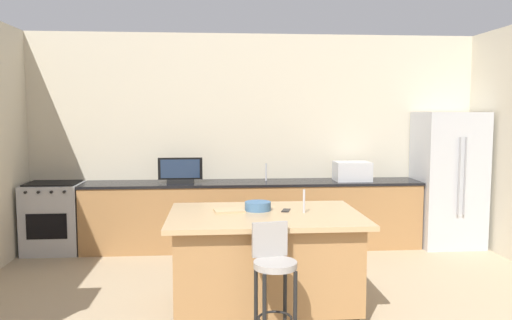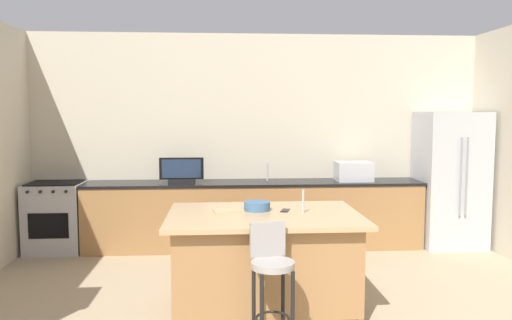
{
  "view_description": "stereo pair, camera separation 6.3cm",
  "coord_description": "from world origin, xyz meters",
  "px_view_note": "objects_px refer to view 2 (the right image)",
  "views": [
    {
      "loc": [
        -0.55,
        -1.96,
        1.85
      ],
      "look_at": [
        -0.13,
        3.43,
        1.34
      ],
      "focal_mm": 35.28,
      "sensor_mm": 36.0,
      "label": 1
    },
    {
      "loc": [
        -0.49,
        -1.97,
        1.85
      ],
      "look_at": [
        -0.13,
        3.43,
        1.34
      ],
      "focal_mm": 35.28,
      "sensor_mm": 36.0,
      "label": 2
    }
  ],
  "objects_px": {
    "fruit_bowl": "(257,206)",
    "cell_phone": "(285,210)",
    "bar_stool_center": "(272,274)",
    "refrigerator": "(450,179)",
    "cutting_board": "(228,210)",
    "kitchen_island": "(264,260)",
    "microwave": "(354,171)",
    "tv_monitor": "(182,171)",
    "range_oven": "(56,217)",
    "tv_remote": "(252,208)"
  },
  "relations": [
    {
      "from": "fruit_bowl",
      "to": "cell_phone",
      "type": "height_order",
      "value": "fruit_bowl"
    },
    {
      "from": "bar_stool_center",
      "to": "cell_phone",
      "type": "xyz_separation_m",
      "value": [
        0.22,
        0.89,
        0.33
      ]
    },
    {
      "from": "refrigerator",
      "to": "bar_stool_center",
      "type": "relative_size",
      "value": 1.89
    },
    {
      "from": "cutting_board",
      "to": "refrigerator",
      "type": "bearing_deg",
      "value": 32.49
    },
    {
      "from": "kitchen_island",
      "to": "microwave",
      "type": "height_order",
      "value": "microwave"
    },
    {
      "from": "microwave",
      "to": "tv_monitor",
      "type": "distance_m",
      "value": 2.34
    },
    {
      "from": "microwave",
      "to": "cutting_board",
      "type": "height_order",
      "value": "microwave"
    },
    {
      "from": "refrigerator",
      "to": "range_oven",
      "type": "bearing_deg",
      "value": 179.35
    },
    {
      "from": "kitchen_island",
      "to": "cutting_board",
      "type": "height_order",
      "value": "cutting_board"
    },
    {
      "from": "refrigerator",
      "to": "cell_phone",
      "type": "xyz_separation_m",
      "value": [
        -2.54,
        -1.98,
        -0.01
      ]
    },
    {
      "from": "kitchen_island",
      "to": "range_oven",
      "type": "height_order",
      "value": "range_oven"
    },
    {
      "from": "tv_monitor",
      "to": "cell_phone",
      "type": "relative_size",
      "value": 3.9
    },
    {
      "from": "bar_stool_center",
      "to": "fruit_bowl",
      "type": "distance_m",
      "value": 1.01
    },
    {
      "from": "refrigerator",
      "to": "kitchen_island",
      "type": "bearing_deg",
      "value": -142.86
    },
    {
      "from": "tv_remote",
      "to": "cutting_board",
      "type": "relative_size",
      "value": 0.6
    },
    {
      "from": "tv_monitor",
      "to": "kitchen_island",
      "type": "bearing_deg",
      "value": -66.09
    },
    {
      "from": "fruit_bowl",
      "to": "cutting_board",
      "type": "xyz_separation_m",
      "value": [
        -0.28,
        -0.03,
        -0.03
      ]
    },
    {
      "from": "cell_phone",
      "to": "cutting_board",
      "type": "relative_size",
      "value": 0.53
    },
    {
      "from": "cell_phone",
      "to": "microwave",
      "type": "bearing_deg",
      "value": 76.32
    },
    {
      "from": "kitchen_island",
      "to": "microwave",
      "type": "bearing_deg",
      "value": 56.65
    },
    {
      "from": "tv_remote",
      "to": "bar_stool_center",
      "type": "bearing_deg",
      "value": -119.53
    },
    {
      "from": "range_oven",
      "to": "tv_monitor",
      "type": "bearing_deg",
      "value": -1.73
    },
    {
      "from": "range_oven",
      "to": "cutting_board",
      "type": "distance_m",
      "value": 3.08
    },
    {
      "from": "tv_monitor",
      "to": "fruit_bowl",
      "type": "height_order",
      "value": "tv_monitor"
    },
    {
      "from": "tv_monitor",
      "to": "tv_remote",
      "type": "distance_m",
      "value": 2.08
    },
    {
      "from": "tv_monitor",
      "to": "cell_phone",
      "type": "distance_m",
      "value": 2.3
    },
    {
      "from": "bar_stool_center",
      "to": "tv_monitor",
      "type": "bearing_deg",
      "value": 97.06
    },
    {
      "from": "fruit_bowl",
      "to": "tv_remote",
      "type": "height_order",
      "value": "fruit_bowl"
    },
    {
      "from": "tv_monitor",
      "to": "bar_stool_center",
      "type": "distance_m",
      "value": 3.06
    },
    {
      "from": "cell_phone",
      "to": "tv_monitor",
      "type": "bearing_deg",
      "value": 136.67
    },
    {
      "from": "refrigerator",
      "to": "fruit_bowl",
      "type": "bearing_deg",
      "value": -145.42
    },
    {
      "from": "microwave",
      "to": "kitchen_island",
      "type": "bearing_deg",
      "value": -123.35
    },
    {
      "from": "range_oven",
      "to": "tv_monitor",
      "type": "relative_size",
      "value": 1.59
    },
    {
      "from": "kitchen_island",
      "to": "tv_monitor",
      "type": "height_order",
      "value": "tv_monitor"
    },
    {
      "from": "bar_stool_center",
      "to": "cutting_board",
      "type": "relative_size",
      "value": 3.48
    },
    {
      "from": "refrigerator",
      "to": "cutting_board",
      "type": "distance_m",
      "value": 3.66
    },
    {
      "from": "tv_monitor",
      "to": "cutting_board",
      "type": "relative_size",
      "value": 2.08
    },
    {
      "from": "fruit_bowl",
      "to": "tv_remote",
      "type": "distance_m",
      "value": 0.07
    },
    {
      "from": "microwave",
      "to": "bar_stool_center",
      "type": "relative_size",
      "value": 0.49
    },
    {
      "from": "microwave",
      "to": "cutting_board",
      "type": "relative_size",
      "value": 1.71
    },
    {
      "from": "refrigerator",
      "to": "range_oven",
      "type": "height_order",
      "value": "refrigerator"
    },
    {
      "from": "fruit_bowl",
      "to": "tv_remote",
      "type": "relative_size",
      "value": 1.47
    },
    {
      "from": "range_oven",
      "to": "microwave",
      "type": "xyz_separation_m",
      "value": [
        4.01,
        0.0,
        0.58
      ]
    },
    {
      "from": "kitchen_island",
      "to": "fruit_bowl",
      "type": "bearing_deg",
      "value": 110.27
    },
    {
      "from": "microwave",
      "to": "tv_monitor",
      "type": "relative_size",
      "value": 0.82
    },
    {
      "from": "fruit_bowl",
      "to": "cell_phone",
      "type": "xyz_separation_m",
      "value": [
        0.27,
        -0.04,
        -0.04
      ]
    },
    {
      "from": "microwave",
      "to": "fruit_bowl",
      "type": "distance_m",
      "value": 2.48
    },
    {
      "from": "kitchen_island",
      "to": "cell_phone",
      "type": "relative_size",
      "value": 11.93
    },
    {
      "from": "range_oven",
      "to": "microwave",
      "type": "relative_size",
      "value": 1.94
    },
    {
      "from": "cutting_board",
      "to": "fruit_bowl",
      "type": "bearing_deg",
      "value": 5.86
    }
  ]
}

